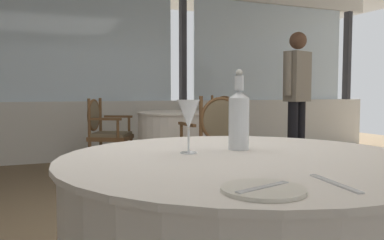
{
  "coord_description": "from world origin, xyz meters",
  "views": [
    {
      "loc": [
        -0.58,
        -2.16,
        0.98
      ],
      "look_at": [
        0.04,
        -0.63,
        0.86
      ],
      "focal_mm": 36.98,
      "sensor_mm": 36.0,
      "label": 1
    }
  ],
  "objects_px": {
    "wine_glass": "(189,115)",
    "diner_person_0": "(297,90)",
    "side_plate": "(263,190)",
    "dining_chair_0_2": "(219,123)",
    "dining_chair_0_0": "(104,129)",
    "water_bottle": "(239,118)",
    "dining_chair_0_1": "(214,136)"
  },
  "relations": [
    {
      "from": "wine_glass",
      "to": "diner_person_0",
      "type": "relative_size",
      "value": 0.12
    },
    {
      "from": "water_bottle",
      "to": "dining_chair_0_0",
      "type": "relative_size",
      "value": 0.36
    },
    {
      "from": "water_bottle",
      "to": "dining_chair_0_2",
      "type": "xyz_separation_m",
      "value": [
        1.66,
        3.53,
        -0.32
      ]
    },
    {
      "from": "side_plate",
      "to": "dining_chair_0_2",
      "type": "height_order",
      "value": "dining_chair_0_2"
    },
    {
      "from": "side_plate",
      "to": "dining_chair_0_1",
      "type": "relative_size",
      "value": 0.21
    },
    {
      "from": "dining_chair_0_1",
      "to": "diner_person_0",
      "type": "height_order",
      "value": "diner_person_0"
    },
    {
      "from": "wine_glass",
      "to": "dining_chair_0_1",
      "type": "relative_size",
      "value": 0.22
    },
    {
      "from": "side_plate",
      "to": "dining_chair_0_0",
      "type": "xyz_separation_m",
      "value": [
        0.34,
        4.11,
        -0.22
      ]
    },
    {
      "from": "dining_chair_0_0",
      "to": "dining_chair_0_2",
      "type": "distance_m",
      "value": 1.6
    },
    {
      "from": "wine_glass",
      "to": "dining_chair_0_2",
      "type": "distance_m",
      "value": 4.03
    },
    {
      "from": "wine_glass",
      "to": "diner_person_0",
      "type": "xyz_separation_m",
      "value": [
        2.67,
        2.86,
        0.12
      ]
    },
    {
      "from": "wine_glass",
      "to": "dining_chair_0_0",
      "type": "xyz_separation_m",
      "value": [
        0.28,
        3.49,
        -0.36
      ]
    },
    {
      "from": "dining_chair_0_0",
      "to": "dining_chair_0_1",
      "type": "height_order",
      "value": "dining_chair_0_1"
    },
    {
      "from": "wine_glass",
      "to": "diner_person_0",
      "type": "distance_m",
      "value": 3.91
    },
    {
      "from": "wine_glass",
      "to": "dining_chair_0_1",
      "type": "bearing_deg",
      "value": 62.06
    },
    {
      "from": "dining_chair_0_0",
      "to": "dining_chair_0_2",
      "type": "height_order",
      "value": "dining_chair_0_2"
    },
    {
      "from": "wine_glass",
      "to": "dining_chair_0_0",
      "type": "height_order",
      "value": "wine_glass"
    },
    {
      "from": "dining_chair_0_0",
      "to": "diner_person_0",
      "type": "xyz_separation_m",
      "value": [
        2.39,
        -0.64,
        0.48
      ]
    },
    {
      "from": "side_plate",
      "to": "dining_chair_0_2",
      "type": "distance_m",
      "value": 4.59
    },
    {
      "from": "side_plate",
      "to": "dining_chair_0_2",
      "type": "xyz_separation_m",
      "value": [
        1.94,
        4.16,
        -0.2
      ]
    },
    {
      "from": "diner_person_0",
      "to": "side_plate",
      "type": "bearing_deg",
      "value": 120.72
    },
    {
      "from": "dining_chair_0_1",
      "to": "diner_person_0",
      "type": "xyz_separation_m",
      "value": [
        1.54,
        0.73,
        0.46
      ]
    },
    {
      "from": "wine_glass",
      "to": "side_plate",
      "type": "bearing_deg",
      "value": -95.21
    },
    {
      "from": "dining_chair_0_0",
      "to": "dining_chair_0_1",
      "type": "relative_size",
      "value": 0.96
    },
    {
      "from": "side_plate",
      "to": "water_bottle",
      "type": "height_order",
      "value": "water_bottle"
    },
    {
      "from": "dining_chair_0_1",
      "to": "dining_chair_0_2",
      "type": "bearing_deg",
      "value": -29.92
    },
    {
      "from": "dining_chair_0_0",
      "to": "water_bottle",
      "type": "bearing_deg",
      "value": -62.71
    },
    {
      "from": "water_bottle",
      "to": "diner_person_0",
      "type": "xyz_separation_m",
      "value": [
        2.44,
        2.84,
        0.13
      ]
    },
    {
      "from": "dining_chair_0_2",
      "to": "side_plate",
      "type": "bearing_deg",
      "value": 33.17
    },
    {
      "from": "side_plate",
      "to": "diner_person_0",
      "type": "distance_m",
      "value": 4.42
    },
    {
      "from": "dining_chair_0_0",
      "to": "diner_person_0",
      "type": "height_order",
      "value": "diner_person_0"
    },
    {
      "from": "dining_chair_0_1",
      "to": "side_plate",
      "type": "bearing_deg",
      "value": 154.83
    }
  ]
}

